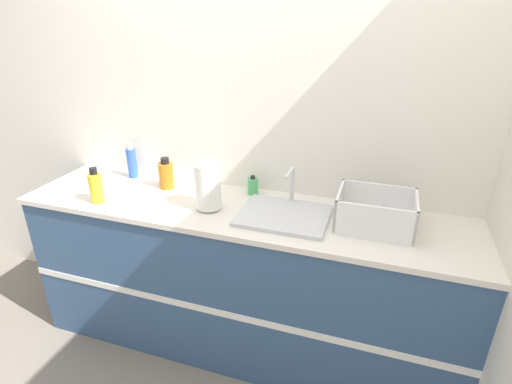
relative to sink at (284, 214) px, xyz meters
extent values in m
plane|color=slate|center=(-0.25, -0.26, -0.95)|extent=(12.00, 12.00, 0.00)
cube|color=silver|center=(-0.25, 0.32, 0.35)|extent=(4.82, 0.06, 2.60)
cube|color=#33517A|center=(-0.25, 0.02, -0.50)|extent=(2.42, 0.55, 0.90)
cube|color=white|center=(-0.25, -0.25, -0.50)|extent=(2.42, 0.01, 0.04)
cube|color=silver|center=(-0.25, 0.02, -0.03)|extent=(2.44, 0.58, 0.03)
cube|color=silver|center=(0.00, -0.01, -0.01)|extent=(0.45, 0.36, 0.02)
cylinder|color=silver|center=(0.00, 0.15, 0.10)|extent=(0.02, 0.02, 0.19)
cylinder|color=silver|center=(0.00, 0.08, 0.19)|extent=(0.02, 0.15, 0.02)
cylinder|color=#4C4C51|center=(-0.40, -0.04, -0.01)|extent=(0.10, 0.10, 0.01)
cylinder|color=white|center=(-0.40, -0.04, 0.11)|extent=(0.13, 0.13, 0.24)
cube|color=white|center=(0.44, 0.04, -0.01)|extent=(0.36, 0.28, 0.01)
cube|color=white|center=(0.44, -0.10, 0.07)|extent=(0.36, 0.01, 0.16)
cube|color=white|center=(0.44, 0.17, 0.07)|extent=(0.36, 0.01, 0.16)
cube|color=white|center=(0.26, 0.04, 0.07)|extent=(0.01, 0.28, 0.16)
cube|color=white|center=(0.61, 0.04, 0.07)|extent=(0.01, 0.28, 0.16)
cylinder|color=#B26B19|center=(-0.75, 0.14, 0.06)|extent=(0.09, 0.09, 0.15)
cylinder|color=black|center=(-0.75, 0.14, 0.15)|extent=(0.05, 0.05, 0.03)
cylinder|color=yellow|center=(-1.01, -0.16, 0.06)|extent=(0.07, 0.07, 0.16)
cylinder|color=black|center=(-1.01, -0.16, 0.16)|extent=(0.04, 0.04, 0.04)
cylinder|color=#2D56B7|center=(-1.03, 0.22, 0.07)|extent=(0.06, 0.06, 0.18)
cylinder|color=silver|center=(-1.03, 0.22, 0.19)|extent=(0.03, 0.03, 0.04)
cylinder|color=#4CB266|center=(-0.24, 0.21, 0.03)|extent=(0.06, 0.06, 0.09)
cylinder|color=black|center=(-0.24, 0.21, 0.08)|extent=(0.03, 0.03, 0.02)
camera|label=1|loc=(0.43, -1.74, 0.93)|focal=28.00mm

